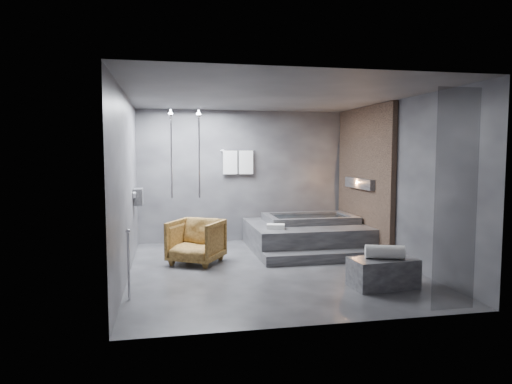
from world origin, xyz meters
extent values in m
plane|color=#29292B|center=(0.00, 0.00, 0.00)|extent=(5.00, 5.00, 0.00)
cube|color=#454547|center=(0.00, 0.00, 2.80)|extent=(4.50, 5.00, 0.04)
cube|color=#323237|center=(0.00, 2.50, 1.40)|extent=(4.50, 0.04, 2.80)
cube|color=#323237|center=(0.00, -2.50, 1.40)|extent=(4.50, 0.04, 2.80)
cube|color=#323237|center=(-2.25, 0.00, 1.40)|extent=(0.04, 5.00, 2.80)
cube|color=#323237|center=(2.25, 0.00, 1.40)|extent=(0.04, 5.00, 2.80)
cube|color=#896850|center=(2.19, 1.25, 1.40)|extent=(0.10, 2.40, 2.78)
cube|color=#FF9938|center=(2.11, 1.25, 1.30)|extent=(0.14, 1.20, 0.20)
cube|color=slate|center=(-2.16, 1.40, 1.10)|extent=(0.16, 0.42, 0.30)
imported|color=beige|center=(-2.15, 1.30, 1.05)|extent=(0.08, 0.08, 0.21)
imported|color=beige|center=(-2.15, 1.50, 1.03)|extent=(0.07, 0.07, 0.15)
cylinder|color=silver|center=(-1.00, 2.05, 1.90)|extent=(0.04, 0.04, 1.80)
cylinder|color=silver|center=(-1.55, 2.05, 1.90)|extent=(0.04, 0.04, 1.80)
cylinder|color=silver|center=(-0.15, 2.44, 1.95)|extent=(0.75, 0.02, 0.02)
cube|color=white|center=(-0.32, 2.42, 1.70)|extent=(0.30, 0.06, 0.50)
cube|color=white|center=(0.02, 2.42, 1.70)|extent=(0.30, 0.06, 0.50)
cylinder|color=silver|center=(-2.15, -1.20, 0.45)|extent=(0.04, 0.04, 0.90)
cube|color=black|center=(1.65, -2.45, 1.35)|extent=(0.55, 0.01, 2.60)
cube|color=#2E2E30|center=(1.05, 1.45, 0.25)|extent=(2.20, 2.00, 0.50)
cube|color=#2E2E30|center=(1.05, 0.27, 0.09)|extent=(2.20, 0.36, 0.18)
cube|color=#313033|center=(1.34, -1.30, 0.21)|extent=(0.95, 0.57, 0.41)
imported|color=#4B3112|center=(-1.17, 0.64, 0.38)|extent=(1.12, 1.13, 0.76)
cylinder|color=white|center=(1.35, -1.32, 0.51)|extent=(0.57, 0.36, 0.19)
cube|color=silver|center=(0.32, 0.93, 0.54)|extent=(0.38, 0.32, 0.09)
camera|label=1|loc=(-1.66, -7.17, 1.90)|focal=32.00mm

